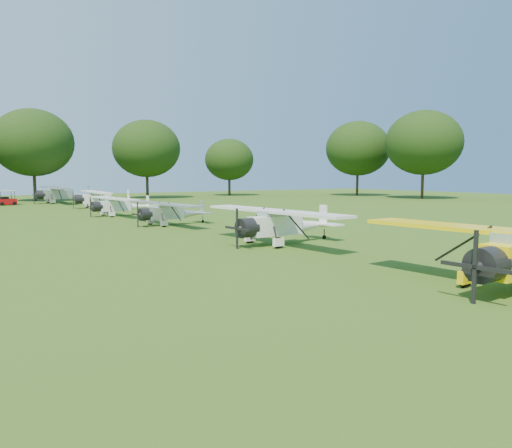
{
  "coord_description": "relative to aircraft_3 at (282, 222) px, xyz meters",
  "views": [
    {
      "loc": [
        -14.65,
        -19.15,
        3.71
      ],
      "look_at": [
        -1.87,
        0.31,
        1.4
      ],
      "focal_mm": 35.0,
      "sensor_mm": 36.0,
      "label": 1
    }
  ],
  "objects": [
    {
      "name": "tree_belt",
      "position": [
        2.46,
        -2.15,
        6.84
      ],
      "size": [
        137.36,
        130.27,
        14.52
      ],
      "color": "#2E2312",
      "rests_on": "ground"
    },
    {
      "name": "ground",
      "position": [
        -1.11,
        -2.32,
        -1.19
      ],
      "size": [
        160.0,
        160.0,
        0.0
      ],
      "primitive_type": "plane",
      "color": "#214A12",
      "rests_on": "ground"
    },
    {
      "name": "aircraft_3",
      "position": [
        0.0,
        0.0,
        0.0
      ],
      "size": [
        6.49,
        10.35,
        2.04
      ],
      "rotation": [
        0.0,
        0.0,
        0.07
      ],
      "color": "white",
      "rests_on": "ground"
    },
    {
      "name": "golf_cart",
      "position": [
        -7.98,
        45.86,
        -0.59
      ],
      "size": [
        2.34,
        1.73,
        1.8
      ],
      "rotation": [
        0.0,
        0.0,
        0.23
      ],
      "color": "#B70D0E",
      "rests_on": "ground"
    },
    {
      "name": "aircraft_7",
      "position": [
        -1.3,
        46.7,
        0.14
      ],
      "size": [
        7.26,
        11.52,
        2.28
      ],
      "rotation": [
        0.0,
        0.0,
        0.0
      ],
      "color": "silver",
      "rests_on": "ground"
    },
    {
      "name": "aircraft_6",
      "position": [
        0.29,
        34.6,
        -0.01
      ],
      "size": [
        6.45,
        10.28,
        2.02
      ],
      "rotation": [
        0.0,
        0.0,
        -0.06
      ],
      "color": "white",
      "rests_on": "ground"
    },
    {
      "name": "aircraft_5",
      "position": [
        -1.41,
        22.91,
        -0.14
      ],
      "size": [
        5.75,
        9.15,
        1.8
      ],
      "rotation": [
        0.0,
        0.0,
        0.06
      ],
      "color": "white",
      "rests_on": "ground"
    },
    {
      "name": "aircraft_4",
      "position": [
        -0.92,
        12.66,
        -0.14
      ],
      "size": [
        5.74,
        9.14,
        1.79
      ],
      "rotation": [
        0.0,
        0.0,
        0.1
      ],
      "color": "silver",
      "rests_on": "ground"
    }
  ]
}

